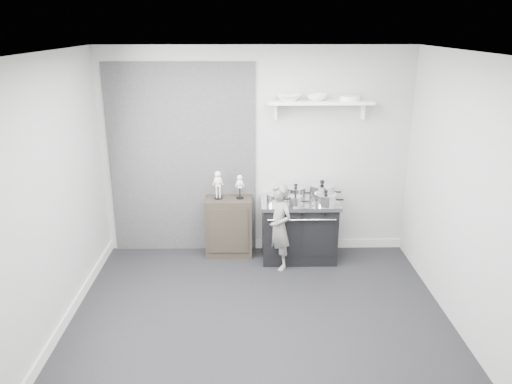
# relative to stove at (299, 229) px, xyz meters

# --- Properties ---
(ground) EXTENTS (4.00, 4.00, 0.00)m
(ground) POSITION_rel_stove_xyz_m (-0.56, -1.48, -0.40)
(ground) COLOR black
(ground) RESTS_ON ground
(room_shell) EXTENTS (4.02, 3.62, 2.71)m
(room_shell) POSITION_rel_stove_xyz_m (-0.65, -1.33, 1.24)
(room_shell) COLOR #ABABA8
(room_shell) RESTS_ON ground
(wall_shelf) EXTENTS (1.30, 0.26, 0.24)m
(wall_shelf) POSITION_rel_stove_xyz_m (0.24, 0.20, 1.61)
(wall_shelf) COLOR white
(wall_shelf) RESTS_ON room_shell
(stove) EXTENTS (0.99, 0.62, 0.80)m
(stove) POSITION_rel_stove_xyz_m (0.00, 0.00, 0.00)
(stove) COLOR black
(stove) RESTS_ON ground
(side_cabinet) EXTENTS (0.61, 0.35, 0.79)m
(side_cabinet) POSITION_rel_stove_xyz_m (-0.91, 0.13, -0.01)
(side_cabinet) COLOR black
(side_cabinet) RESTS_ON ground
(child) EXTENTS (0.46, 0.48, 1.11)m
(child) POSITION_rel_stove_xyz_m (-0.28, -0.27, 0.15)
(child) COLOR slate
(child) RESTS_ON ground
(pot_front_left) EXTENTS (0.32, 0.23, 0.18)m
(pot_front_left) POSITION_rel_stove_xyz_m (-0.32, -0.10, 0.46)
(pot_front_left) COLOR silver
(pot_front_left) RESTS_ON stove
(pot_back_left) EXTENTS (0.35, 0.26, 0.20)m
(pot_back_left) POSITION_rel_stove_xyz_m (-0.04, 0.11, 0.47)
(pot_back_left) COLOR silver
(pot_back_left) RESTS_ON stove
(pot_back_right) EXTENTS (0.42, 0.33, 0.25)m
(pot_back_right) POSITION_rel_stove_xyz_m (0.29, 0.07, 0.49)
(pot_back_right) COLOR silver
(pot_back_right) RESTS_ON stove
(pot_front_right) EXTENTS (0.36, 0.28, 0.20)m
(pot_front_right) POSITION_rel_stove_xyz_m (0.31, -0.15, 0.47)
(pot_front_right) COLOR silver
(pot_front_right) RESTS_ON stove
(pot_front_center) EXTENTS (0.26, 0.17, 0.15)m
(pot_front_center) POSITION_rel_stove_xyz_m (-0.07, -0.17, 0.46)
(pot_front_center) COLOR silver
(pot_front_center) RESTS_ON stove
(skeleton_full) EXTENTS (0.12, 0.08, 0.43)m
(skeleton_full) POSITION_rel_stove_xyz_m (-1.04, 0.13, 0.60)
(skeleton_full) COLOR white
(skeleton_full) RESTS_ON side_cabinet
(skeleton_torso) EXTENTS (0.10, 0.07, 0.36)m
(skeleton_torso) POSITION_rel_stove_xyz_m (-0.76, 0.13, 0.57)
(skeleton_torso) COLOR white
(skeleton_torso) RESTS_ON side_cabinet
(bowl_large) EXTENTS (0.32, 0.32, 0.08)m
(bowl_large) POSITION_rel_stove_xyz_m (-0.16, 0.19, 1.68)
(bowl_large) COLOR white
(bowl_large) RESTS_ON wall_shelf
(bowl_small) EXTENTS (0.25, 0.25, 0.08)m
(bowl_small) POSITION_rel_stove_xyz_m (0.19, 0.19, 1.68)
(bowl_small) COLOR white
(bowl_small) RESTS_ON wall_shelf
(plate_stack) EXTENTS (0.26, 0.26, 0.06)m
(plate_stack) POSITION_rel_stove_xyz_m (0.60, 0.19, 1.67)
(plate_stack) COLOR white
(plate_stack) RESTS_ON wall_shelf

